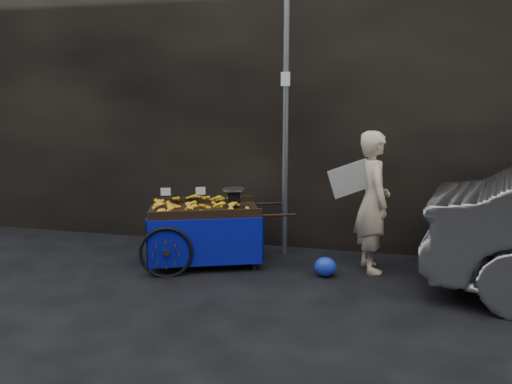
# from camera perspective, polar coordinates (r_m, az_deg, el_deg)

# --- Properties ---
(ground) EXTENTS (80.00, 80.00, 0.00)m
(ground) POSITION_cam_1_polar(r_m,az_deg,el_deg) (5.98, -1.94, -10.45)
(ground) COLOR black
(ground) RESTS_ON ground
(building_wall) EXTENTS (13.50, 2.00, 5.00)m
(building_wall) POSITION_cam_1_polar(r_m,az_deg,el_deg) (8.05, 5.83, 13.12)
(building_wall) COLOR black
(building_wall) RESTS_ON ground
(street_pole) EXTENTS (0.12, 0.10, 4.00)m
(street_pole) POSITION_cam_1_polar(r_m,az_deg,el_deg) (6.78, 3.43, 9.43)
(street_pole) COLOR slate
(street_pole) RESTS_ON ground
(banana_cart) EXTENTS (2.13, 1.52, 1.06)m
(banana_cart) POSITION_cam_1_polar(r_m,az_deg,el_deg) (6.56, -6.33, -2.60)
(banana_cart) COLOR black
(banana_cart) RESTS_ON ground
(vendor) EXTENTS (0.86, 0.74, 1.77)m
(vendor) POSITION_cam_1_polar(r_m,az_deg,el_deg) (6.37, 13.17, -1.09)
(vendor) COLOR beige
(vendor) RESTS_ON ground
(plastic_bag) EXTENTS (0.27, 0.22, 0.24)m
(plastic_bag) POSITION_cam_1_polar(r_m,az_deg,el_deg) (6.23, 7.93, -8.48)
(plastic_bag) COLOR #1A30C5
(plastic_bag) RESTS_ON ground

